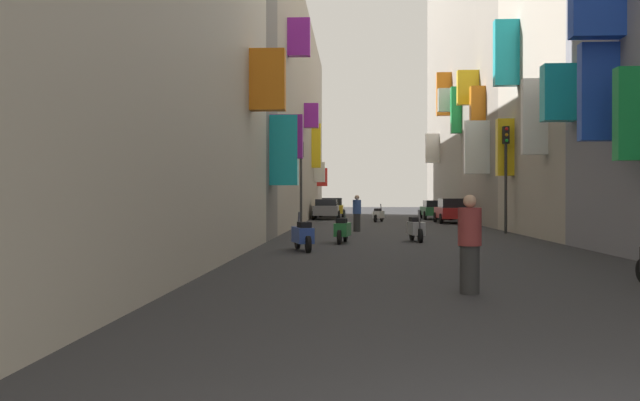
{
  "coord_description": "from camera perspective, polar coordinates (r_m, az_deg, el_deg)",
  "views": [
    {
      "loc": [
        -1.96,
        -3.19,
        1.58
      ],
      "look_at": [
        -3.84,
        33.86,
        1.37
      ],
      "focal_mm": 37.28,
      "sensor_mm": 36.0,
      "label": 1
    }
  ],
  "objects": [
    {
      "name": "ground_plane",
      "position": [
        33.28,
        6.29,
        -2.4
      ],
      "size": [
        140.0,
        140.0,
        0.0
      ],
      "primitive_type": "plane",
      "color": "#2D2D30"
    },
    {
      "name": "building_left_mid_a",
      "position": [
        26.22,
        -10.83,
        15.08
      ],
      "size": [
        7.2,
        3.4,
        16.59
      ],
      "color": "slate",
      "rests_on": "ground"
    },
    {
      "name": "building_left_mid_b",
      "position": [
        45.49,
        -4.77,
        7.15
      ],
      "size": [
        7.04,
        36.85,
        13.99
      ],
      "color": "#9E9384",
      "rests_on": "ground"
    },
    {
      "name": "building_right_mid_a",
      "position": [
        30.02,
        22.96,
        14.79
      ],
      "size": [
        7.02,
        10.24,
        18.21
      ],
      "color": "#B2A899",
      "rests_on": "ground"
    },
    {
      "name": "building_right_mid_b",
      "position": [
        37.55,
        18.65,
        12.55
      ],
      "size": [
        7.26,
        5.78,
        19.14
      ],
      "color": "gray",
      "rests_on": "ground"
    },
    {
      "name": "building_right_mid_c",
      "position": [
        52.38,
        14.03,
        9.76
      ],
      "size": [
        7.35,
        24.97,
        20.38
      ],
      "color": "gray",
      "rests_on": "ground"
    },
    {
      "name": "parked_car_red",
      "position": [
        40.86,
        11.3,
        -0.82
      ],
      "size": [
        1.87,
        4.19,
        1.48
      ],
      "color": "#B21E1E",
      "rests_on": "ground"
    },
    {
      "name": "parked_car_yellow",
      "position": [
        52.2,
        1.05,
        -0.56
      ],
      "size": [
        1.91,
        4.01,
        1.49
      ],
      "color": "gold",
      "rests_on": "ground"
    },
    {
      "name": "parked_car_green",
      "position": [
        47.43,
        9.88,
        -0.73
      ],
      "size": [
        1.93,
        4.29,
        1.33
      ],
      "color": "#236638",
      "rests_on": "ground"
    },
    {
      "name": "parked_car_grey",
      "position": [
        46.8,
        0.55,
        -0.7
      ],
      "size": [
        1.86,
        4.21,
        1.41
      ],
      "color": "slate",
      "rests_on": "ground"
    },
    {
      "name": "scooter_silver",
      "position": [
        23.72,
        8.23,
        -2.38
      ],
      "size": [
        0.57,
        1.83,
        1.13
      ],
      "color": "#ADADB2",
      "rests_on": "ground"
    },
    {
      "name": "scooter_blue",
      "position": [
        19.36,
        -1.49,
        -2.99
      ],
      "size": [
        0.76,
        1.95,
        1.13
      ],
      "color": "#2D4CAD",
      "rests_on": "ground"
    },
    {
      "name": "scooter_green",
      "position": [
        22.69,
        1.94,
        -2.5
      ],
      "size": [
        0.59,
        1.97,
        1.13
      ],
      "color": "#287F3D",
      "rests_on": "ground"
    },
    {
      "name": "scooter_white",
      "position": [
        41.92,
        5.05,
        -1.21
      ],
      "size": [
        0.77,
        1.79,
        1.13
      ],
      "color": "silver",
      "rests_on": "ground"
    },
    {
      "name": "pedestrian_crossing",
      "position": [
        11.1,
        12.73,
        -3.71
      ],
      "size": [
        0.41,
        0.41,
        1.61
      ],
      "color": "#313131",
      "rests_on": "ground"
    },
    {
      "name": "pedestrian_near_left",
      "position": [
        30.19,
        3.19,
        -1.11
      ],
      "size": [
        0.52,
        0.52,
        1.66
      ],
      "color": "#2C2C2C",
      "rests_on": "ground"
    },
    {
      "name": "traffic_light_near_corner",
      "position": [
        29.68,
        15.67,
        3.28
      ],
      "size": [
        0.26,
        0.34,
        4.61
      ],
      "color": "#2D2D2D",
      "rests_on": "ground"
    },
    {
      "name": "traffic_light_far_corner",
      "position": [
        32.7,
        -1.64,
        2.66
      ],
      "size": [
        0.26,
        0.34,
        4.28
      ],
      "color": "#2D2D2D",
      "rests_on": "ground"
    }
  ]
}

